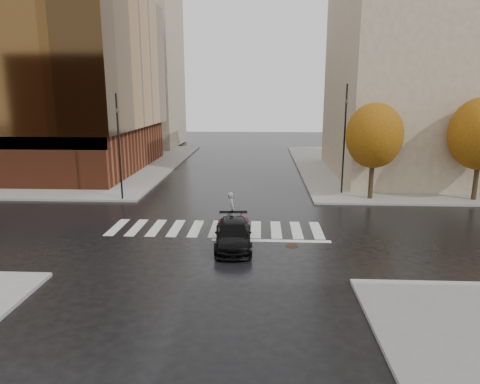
# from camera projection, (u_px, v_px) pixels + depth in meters

# --- Properties ---
(ground) EXTENTS (120.00, 120.00, 0.00)m
(ground) POSITION_uv_depth(u_px,v_px,m) (215.00, 232.00, 22.94)
(ground) COLOR black
(ground) RESTS_ON ground
(sidewalk_nw) EXTENTS (30.00, 30.00, 0.15)m
(sidewalk_nw) POSITION_uv_depth(u_px,v_px,m) (36.00, 164.00, 44.39)
(sidewalk_nw) COLOR gray
(sidewalk_nw) RESTS_ON ground
(sidewalk_ne) EXTENTS (30.00, 30.00, 0.15)m
(sidewalk_ne) POSITION_uv_depth(u_px,v_px,m) (449.00, 167.00, 42.31)
(sidewalk_ne) COLOR gray
(sidewalk_ne) RESTS_ON ground
(crosswalk) EXTENTS (12.00, 3.00, 0.01)m
(crosswalk) POSITION_uv_depth(u_px,v_px,m) (216.00, 229.00, 23.43)
(crosswalk) COLOR silver
(crosswalk) RESTS_ON ground
(building_ne_tan) EXTENTS (16.00, 16.00, 18.00)m
(building_ne_tan) POSITION_uv_depth(u_px,v_px,m) (432.00, 70.00, 36.56)
(building_ne_tan) COLOR gray
(building_ne_tan) RESTS_ON sidewalk_ne
(building_nw_far) EXTENTS (14.00, 12.00, 20.00)m
(building_nw_far) POSITION_uv_depth(u_px,v_px,m) (125.00, 71.00, 57.42)
(building_nw_far) COLOR gray
(building_nw_far) RESTS_ON sidewalk_nw
(tree_ne_a) EXTENTS (3.80, 3.80, 6.50)m
(tree_ne_a) POSITION_uv_depth(u_px,v_px,m) (374.00, 136.00, 28.63)
(tree_ne_a) COLOR #302415
(tree_ne_a) RESTS_ON sidewalk_ne
(sedan) EXTENTS (2.01, 4.40, 1.25)m
(sedan) POSITION_uv_depth(u_px,v_px,m) (233.00, 234.00, 20.58)
(sedan) COLOR black
(sedan) RESTS_ON ground
(cyclist) EXTENTS (1.88, 1.12, 2.01)m
(cyclist) POSITION_uv_depth(u_px,v_px,m) (232.00, 216.00, 23.49)
(cyclist) COLOR maroon
(cyclist) RESTS_ON ground
(traffic_light_nw) EXTENTS (0.18, 0.15, 7.10)m
(traffic_light_nw) POSITION_uv_depth(u_px,v_px,m) (119.00, 140.00, 28.58)
(traffic_light_nw) COLOR black
(traffic_light_nw) RESTS_ON sidewalk_nw
(traffic_light_ne) EXTENTS (0.18, 0.21, 7.74)m
(traffic_light_ne) POSITION_uv_depth(u_px,v_px,m) (345.00, 131.00, 30.24)
(traffic_light_ne) COLOR black
(traffic_light_ne) RESTS_ON sidewalk_ne
(fire_hydrant) EXTENTS (0.27, 0.27, 0.76)m
(fire_hydrant) POSITION_uv_depth(u_px,v_px,m) (99.00, 182.00, 32.84)
(fire_hydrant) COLOR #C57C0B
(fire_hydrant) RESTS_ON sidewalk_nw
(manhole) EXTENTS (0.63, 0.63, 0.01)m
(manhole) POSITION_uv_depth(u_px,v_px,m) (292.00, 246.00, 20.80)
(manhole) COLOR #3E2416
(manhole) RESTS_ON ground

